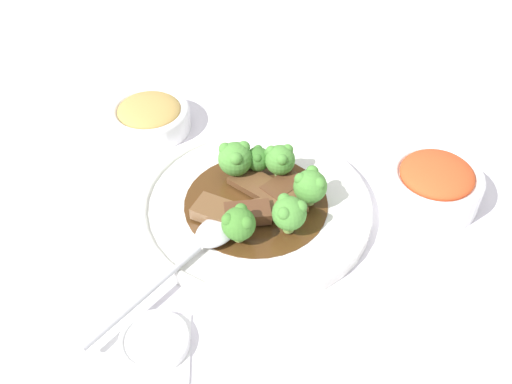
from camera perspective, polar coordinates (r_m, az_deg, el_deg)
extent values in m
plane|color=silver|center=(0.76, 0.00, -1.85)|extent=(4.00, 4.00, 0.00)
cylinder|color=white|center=(0.75, 0.00, -1.48)|extent=(0.29, 0.29, 0.01)
torus|color=white|center=(0.75, 0.00, -1.10)|extent=(0.29, 0.29, 0.01)
cylinder|color=#4C2D14|center=(0.75, 0.00, -1.06)|extent=(0.18, 0.18, 0.00)
cube|color=#56331E|center=(0.72, -0.81, -2.05)|extent=(0.06, 0.04, 0.02)
cube|color=brown|center=(0.72, -4.05, -1.79)|extent=(0.06, 0.05, 0.02)
cube|color=#56331E|center=(0.76, 2.63, 0.58)|extent=(0.06, 0.06, 0.01)
cube|color=brown|center=(0.76, -0.23, 0.74)|extent=(0.08, 0.07, 0.01)
cube|color=brown|center=(0.73, 1.86, -1.43)|extent=(0.08, 0.06, 0.01)
cylinder|color=#7FA84C|center=(0.78, 0.28, 2.27)|extent=(0.01, 0.01, 0.01)
sphere|color=#387028|center=(0.77, 0.29, 3.16)|extent=(0.03, 0.03, 0.03)
sphere|color=#387028|center=(0.77, 1.03, 3.63)|extent=(0.01, 0.01, 0.01)
sphere|color=#387028|center=(0.77, -0.05, 4.08)|extent=(0.01, 0.01, 0.01)
sphere|color=#387028|center=(0.76, -0.11, 3.25)|extent=(0.01, 0.01, 0.01)
cylinder|color=#8EB756|center=(0.78, -1.95, 1.99)|extent=(0.01, 0.01, 0.01)
sphere|color=#4C8E38|center=(0.76, -1.99, 3.16)|extent=(0.04, 0.04, 0.04)
sphere|color=#4C8E38|center=(0.76, -1.18, 4.27)|extent=(0.02, 0.02, 0.02)
sphere|color=#4C8E38|center=(0.76, -2.96, 4.11)|extent=(0.02, 0.02, 0.02)
sphere|color=#4C8E38|center=(0.75, -1.90, 3.19)|extent=(0.02, 0.02, 0.02)
cylinder|color=#8EB756|center=(0.74, 5.08, -0.55)|extent=(0.01, 0.01, 0.01)
sphere|color=#4C8E38|center=(0.73, 5.18, 0.62)|extent=(0.04, 0.04, 0.04)
sphere|color=#4C8E38|center=(0.73, 5.38, 1.95)|extent=(0.02, 0.02, 0.02)
sphere|color=#4C8E38|center=(0.72, 4.28, 1.07)|extent=(0.02, 0.02, 0.02)
sphere|color=#4C8E38|center=(0.72, 6.04, 0.81)|extent=(0.02, 0.02, 0.02)
cylinder|color=#7FA84C|center=(0.71, 3.12, -3.24)|extent=(0.01, 0.01, 0.01)
sphere|color=#4C8E38|center=(0.69, 3.19, -2.05)|extent=(0.04, 0.04, 0.04)
sphere|color=#4C8E38|center=(0.69, 2.70, -0.74)|extent=(0.02, 0.02, 0.02)
sphere|color=#4C8E38|center=(0.68, 2.69, -2.04)|extent=(0.02, 0.02, 0.02)
sphere|color=#4C8E38|center=(0.68, 4.28, -1.42)|extent=(0.02, 0.02, 0.02)
cylinder|color=#8EB756|center=(0.78, 2.26, 1.98)|extent=(0.01, 0.01, 0.01)
sphere|color=#4C8E38|center=(0.76, 2.30, 3.07)|extent=(0.04, 0.04, 0.04)
sphere|color=#4C8E38|center=(0.76, 1.47, 3.90)|extent=(0.01, 0.01, 0.01)
sphere|color=#4C8E38|center=(0.75, 2.48, 3.09)|extent=(0.01, 0.01, 0.01)
sphere|color=#4C8E38|center=(0.76, 3.03, 4.04)|extent=(0.01, 0.01, 0.01)
cylinder|color=#7FA84C|center=(0.70, -1.63, -4.16)|extent=(0.01, 0.01, 0.01)
sphere|color=#427F2D|center=(0.68, -1.66, -3.06)|extent=(0.04, 0.04, 0.04)
sphere|color=#427F2D|center=(0.67, -2.69, -2.66)|extent=(0.02, 0.02, 0.02)
sphere|color=#427F2D|center=(0.67, -0.91, -2.94)|extent=(0.02, 0.02, 0.02)
sphere|color=#427F2D|center=(0.68, -1.45, -1.70)|extent=(0.02, 0.02, 0.02)
ellipsoid|color=#B7B7BC|center=(0.70, -3.74, -3.67)|extent=(0.07, 0.07, 0.01)
cylinder|color=#B7B7BC|center=(0.66, -10.49, -9.59)|extent=(0.11, 0.14, 0.01)
cylinder|color=white|center=(0.80, 16.26, -0.62)|extent=(0.07, 0.07, 0.01)
cylinder|color=white|center=(0.79, 16.51, 0.32)|extent=(0.12, 0.12, 0.04)
torus|color=white|center=(0.78, 16.82, 1.45)|extent=(0.12, 0.12, 0.01)
ellipsoid|color=#D14C23|center=(0.77, 16.87, 1.61)|extent=(0.09, 0.09, 0.03)
cylinder|color=white|center=(0.90, -9.94, 6.20)|extent=(0.06, 0.06, 0.01)
cylinder|color=white|center=(0.89, -10.03, 6.81)|extent=(0.12, 0.12, 0.03)
torus|color=white|center=(0.88, -10.15, 7.59)|extent=(0.12, 0.12, 0.01)
ellipsoid|color=tan|center=(0.88, -10.17, 7.70)|extent=(0.09, 0.09, 0.02)
cylinder|color=white|center=(0.64, -9.63, -13.95)|extent=(0.07, 0.07, 0.01)
torus|color=white|center=(0.64, -9.69, -13.71)|extent=(0.07, 0.07, 0.01)
cube|color=white|center=(0.64, -12.79, -15.52)|extent=(0.15, 0.12, 0.01)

